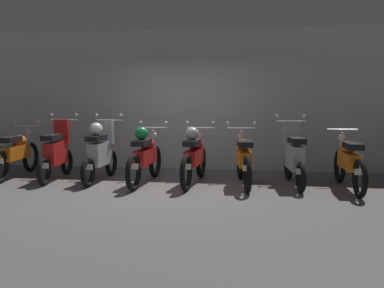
{
  "coord_description": "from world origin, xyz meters",
  "views": [
    {
      "loc": [
        1.48,
        -7.0,
        1.58
      ],
      "look_at": [
        0.41,
        0.59,
        0.75
      ],
      "focal_mm": 38.72,
      "sensor_mm": 36.0,
      "label": 1
    }
  ],
  "objects": [
    {
      "name": "motorbike_slot_6",
      "position": [
        2.29,
        0.68,
        0.53
      ],
      "size": [
        0.59,
        1.68,
        1.29
      ],
      "color": "black",
      "rests_on": "ground"
    },
    {
      "name": "motorbike_slot_0",
      "position": [
        -3.21,
        0.74,
        0.49
      ],
      "size": [
        0.59,
        1.95,
        1.15
      ],
      "color": "black",
      "rests_on": "ground"
    },
    {
      "name": "motorbike_slot_3",
      "position": [
        -0.46,
        0.49,
        0.53
      ],
      "size": [
        0.59,
        1.95,
        1.15
      ],
      "color": "black",
      "rests_on": "ground"
    },
    {
      "name": "ground_plane",
      "position": [
        0.0,
        0.0,
        0.0
      ],
      "size": [
        80.0,
        80.0,
        0.0
      ],
      "primitive_type": "plane",
      "color": "#565451"
    },
    {
      "name": "motorbike_slot_7",
      "position": [
        3.21,
        0.48,
        0.49
      ],
      "size": [
        0.56,
        1.95,
        1.03
      ],
      "color": "black",
      "rests_on": "ground"
    },
    {
      "name": "back_wall",
      "position": [
        0.0,
        2.37,
        1.56
      ],
      "size": [
        16.0,
        0.3,
        3.12
      ],
      "primitive_type": "cube",
      "color": "#ADADB2",
      "rests_on": "ground"
    },
    {
      "name": "motorbike_slot_1",
      "position": [
        -2.3,
        0.64,
        0.53
      ],
      "size": [
        0.59,
        1.68,
        1.29
      ],
      "color": "black",
      "rests_on": "ground"
    },
    {
      "name": "motorbike_slot_2",
      "position": [
        -1.38,
        0.61,
        0.57
      ],
      "size": [
        0.59,
        1.68,
        1.29
      ],
      "color": "black",
      "rests_on": "ground"
    },
    {
      "name": "motorbike_slot_5",
      "position": [
        1.37,
        0.58,
        0.49
      ],
      "size": [
        0.59,
        1.95,
        1.15
      ],
      "color": "black",
      "rests_on": "ground"
    },
    {
      "name": "motorbike_slot_4",
      "position": [
        0.46,
        0.58,
        0.53
      ],
      "size": [
        0.59,
        1.95,
        1.15
      ],
      "color": "black",
      "rests_on": "ground"
    }
  ]
}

